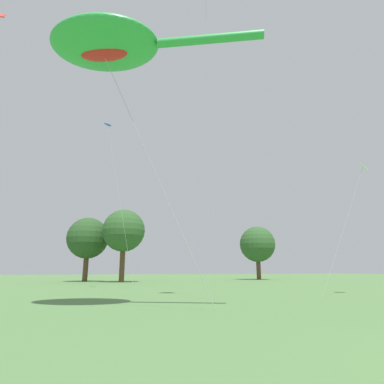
# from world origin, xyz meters

# --- Properties ---
(big_show_kite) EXTENTS (10.50, 7.08, 13.44)m
(big_show_kite) POSITION_xyz_m (-7.00, 11.16, 12.79)
(big_show_kite) COLOR green
(big_show_kite) RESTS_ON ground
(small_kite_box_yellow) EXTENTS (5.34, 0.92, 9.66)m
(small_kite_box_yellow) POSITION_xyz_m (12.00, 13.48, 8.86)
(small_kite_box_yellow) COLOR white
(small_kite_box_yellow) RESTS_ON ground
(small_kite_bird_shape) EXTENTS (3.51, 2.77, 16.56)m
(small_kite_bird_shape) POSITION_xyz_m (-5.14, 28.29, 16.04)
(small_kite_bird_shape) COLOR blue
(small_kite_bird_shape) RESTS_ON ground
(tree_shrub_far) EXTENTS (6.37, 6.37, 10.78)m
(tree_shrub_far) POSITION_xyz_m (-0.18, 46.18, 7.53)
(tree_shrub_far) COLOR #513823
(tree_shrub_far) RESTS_ON ground
(tree_oak_left) EXTENTS (6.46, 6.46, 9.93)m
(tree_oak_left) POSITION_xyz_m (-5.08, 50.75, 6.66)
(tree_oak_left) COLOR #513823
(tree_oak_left) RESTS_ON ground
(tree_broad_distant) EXTENTS (6.75, 6.75, 10.02)m
(tree_broad_distant) POSITION_xyz_m (26.31, 50.98, 6.60)
(tree_broad_distant) COLOR #513823
(tree_broad_distant) RESTS_ON ground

